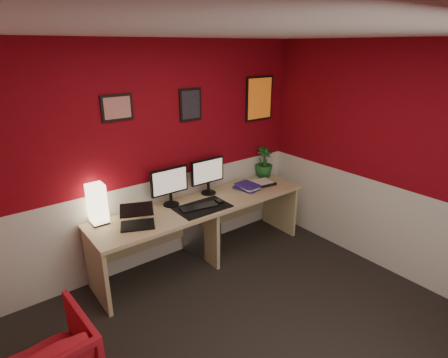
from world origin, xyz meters
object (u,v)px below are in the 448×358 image
Objects in this scene: monitor_left at (170,181)px; monitor_right at (208,171)px; desk at (204,231)px; potted_plant at (264,162)px; pc_tower at (202,237)px; shoji_lamp at (97,205)px; zen_tray at (260,183)px; laptop at (137,216)px.

monitor_left is 0.53m from monitor_right.
monitor_right is at bearing 42.36° from desk.
desk is 6.18× the size of potted_plant.
pc_tower is at bearing -174.09° from potted_plant.
monitor_left is at bearing -3.75° from shoji_lamp.
shoji_lamp is 2.05m from zen_tray.
laptop is at bearing -176.91° from zen_tray.
laptop is at bearing -166.00° from monitor_right.
zen_tray is (1.23, -0.14, -0.28)m from monitor_left.
potted_plant is at bearing 1.76° from monitor_left.
pc_tower is at bearing -6.05° from shoji_lamp.
zen_tray is at bearing 2.09° from desk.
desk is 0.18m from pc_tower.
shoji_lamp is at bearing 174.45° from zen_tray.
shoji_lamp reaches higher than laptop.
desk is at bearing -127.00° from pc_tower.
shoji_lamp is at bearing 179.82° from potted_plant.
zen_tray is 0.83× the size of potted_plant.
desk is 7.43× the size of zen_tray.
monitor_right is 1.29× the size of pc_tower.
monitor_right reaches higher than shoji_lamp.
potted_plant is (0.24, 0.19, 0.20)m from zen_tray.
monitor_left reaches higher than potted_plant.
potted_plant is (1.16, 0.22, 0.58)m from desk.
shoji_lamp is 0.41m from laptop.
monitor_right is (0.22, 0.20, 0.66)m from desk.
monitor_left is at bearing 173.29° from zen_tray.
laptop reaches higher than zen_tray.
shoji_lamp is at bearing 176.25° from monitor_left.
shoji_lamp is (-1.11, 0.23, 0.56)m from desk.
monitor_right is at bearing -178.60° from potted_plant.
zen_tray is 1.02m from pc_tower.
potted_plant reaches higher than laptop.
zen_tray is (0.70, -0.17, -0.28)m from monitor_right.
laptop reaches higher than pc_tower.
desk is at bearing -169.09° from potted_plant.
shoji_lamp is 0.69× the size of monitor_left.
shoji_lamp is 0.95× the size of potted_plant.
pc_tower is (-0.87, 0.07, -0.52)m from zen_tray.
desk is 4.48× the size of monitor_left.
laptop is at bearing 177.21° from pc_tower.
monitor_left is at bearing 150.11° from desk.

